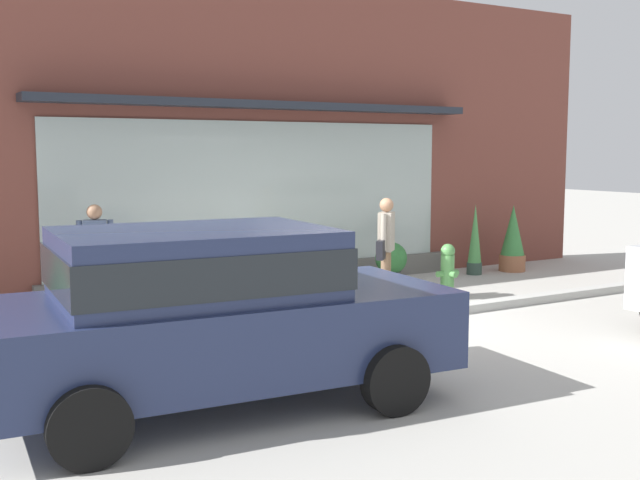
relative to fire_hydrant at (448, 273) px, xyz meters
The scene contains 13 objects.
ground_plane 2.06m from the fire_hydrant, 160.93° to the right, with size 60.00×60.00×0.00m, color #B2AFA8.
curb_strip 2.12m from the fire_hydrant, 155.74° to the right, with size 14.00×0.24×0.12m, color #B2B2AD.
storefront 3.76m from the fire_hydrant, 126.99° to the left, with size 14.00×0.81×5.01m.
fire_hydrant is the anchor object (origin of this frame).
pedestrian_with_handbag 1.09m from the fire_hydrant, 159.65° to the left, with size 0.56×0.51×1.56m.
pedestrian_passerby 5.14m from the fire_hydrant, 163.89° to the left, with size 0.47×0.28×1.54m.
parked_car_navy 5.76m from the fire_hydrant, 150.87° to the right, with size 4.23×2.20×1.59m.
potted_plant_near_hydrant 1.75m from the fire_hydrant, 123.31° to the left, with size 0.44×0.44×0.65m.
potted_plant_trailing_edge 3.21m from the fire_hydrant, 148.64° to the left, with size 0.35×0.35×0.53m.
potted_plant_by_entrance 1.41m from the fire_hydrant, 91.77° to the left, with size 0.54×0.54×0.74m.
potted_plant_doorstep 2.60m from the fire_hydrant, 39.42° to the left, with size 0.28×0.28×1.29m.
potted_plant_window_right 2.48m from the fire_hydrant, 136.95° to the left, with size 0.49×0.49×0.93m.
potted_plant_low_front 3.30m from the fire_hydrant, 28.84° to the left, with size 0.49×0.49×1.24m.
Camera 1 is at (-5.64, -8.37, 2.26)m, focal length 43.53 mm.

